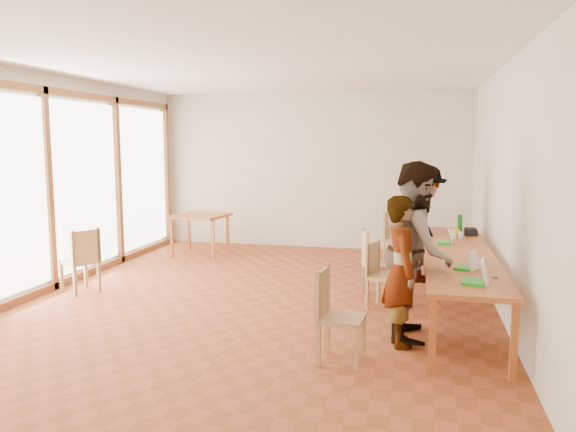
{
  "coord_description": "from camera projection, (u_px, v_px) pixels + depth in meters",
  "views": [
    {
      "loc": [
        1.98,
        -6.75,
        2.06
      ],
      "look_at": [
        0.36,
        0.31,
        1.1
      ],
      "focal_mm": 35.0,
      "sensor_mm": 36.0,
      "label": 1
    }
  ],
  "objects": [
    {
      "name": "ground",
      "position": [
        255.0,
        303.0,
        7.23
      ],
      "size": [
        8.0,
        8.0,
        0.0
      ],
      "primitive_type": "plane",
      "color": "#A14827",
      "rests_on": "ground"
    },
    {
      "name": "wall_back",
      "position": [
        312.0,
        171.0,
        10.9
      ],
      "size": [
        6.0,
        0.1,
        3.0
      ],
      "primitive_type": "cube",
      "color": "beige",
      "rests_on": "ground"
    },
    {
      "name": "wall_front",
      "position": [
        56.0,
        242.0,
        3.17
      ],
      "size": [
        6.0,
        0.1,
        3.0
      ],
      "primitive_type": "cube",
      "color": "beige",
      "rests_on": "ground"
    },
    {
      "name": "wall_right",
      "position": [
        508.0,
        191.0,
        6.37
      ],
      "size": [
        0.1,
        8.0,
        3.0
      ],
      "primitive_type": "cube",
      "color": "beige",
      "rests_on": "ground"
    },
    {
      "name": "window_wall",
      "position": [
        47.0,
        183.0,
        7.69
      ],
      "size": [
        0.1,
        8.0,
        3.0
      ],
      "primitive_type": "cube",
      "color": "white",
      "rests_on": "ground"
    },
    {
      "name": "ceiling",
      "position": [
        253.0,
        63.0,
        6.84
      ],
      "size": [
        6.0,
        8.0,
        0.04
      ],
      "primitive_type": "cube",
      "color": "white",
      "rests_on": "wall_back"
    },
    {
      "name": "communal_table",
      "position": [
        458.0,
        256.0,
        6.71
      ],
      "size": [
        0.8,
        4.0,
        0.75
      ],
      "color": "#B45A28",
      "rests_on": "ground"
    },
    {
      "name": "side_table",
      "position": [
        200.0,
        219.0,
        10.23
      ],
      "size": [
        0.9,
        0.9,
        0.75
      ],
      "rotation": [
        0.0,
        0.0,
        -0.13
      ],
      "color": "#B45A28",
      "rests_on": "ground"
    },
    {
      "name": "chair_near",
      "position": [
        332.0,
        305.0,
        5.26
      ],
      "size": [
        0.45,
        0.45,
        0.47
      ],
      "rotation": [
        0.0,
        0.0,
        -0.09
      ],
      "color": "tan",
      "rests_on": "ground"
    },
    {
      "name": "chair_mid",
      "position": [
        379.0,
        268.0,
        6.99
      ],
      "size": [
        0.49,
        0.49,
        0.44
      ],
      "rotation": [
        0.0,
        0.0,
        -0.35
      ],
      "color": "tan",
      "rests_on": "ground"
    },
    {
      "name": "chair_far",
      "position": [
        372.0,
        256.0,
        7.46
      ],
      "size": [
        0.5,
        0.5,
        0.48
      ],
      "rotation": [
        0.0,
        0.0,
        0.23
      ],
      "color": "tan",
      "rests_on": "ground"
    },
    {
      "name": "chair_empty",
      "position": [
        392.0,
        231.0,
        9.53
      ],
      "size": [
        0.49,
        0.49,
        0.48
      ],
      "rotation": [
        0.0,
        0.0,
        -0.18
      ],
      "color": "tan",
      "rests_on": "ground"
    },
    {
      "name": "chair_spare",
      "position": [
        83.0,
        254.0,
        7.63
      ],
      "size": [
        0.56,
        0.56,
        0.47
      ],
      "rotation": [
        0.0,
        0.0,
        2.65
      ],
      "color": "tan",
      "rests_on": "ground"
    },
    {
      "name": "person_near",
      "position": [
        402.0,
        271.0,
        5.67
      ],
      "size": [
        0.48,
        0.62,
        1.53
      ],
      "primitive_type": "imported",
      "rotation": [
        0.0,
        0.0,
        1.79
      ],
      "color": "gray",
      "rests_on": "ground"
    },
    {
      "name": "person_mid",
      "position": [
        418.0,
        250.0,
        5.88
      ],
      "size": [
        0.72,
        0.91,
        1.86
      ],
      "primitive_type": "imported",
      "rotation": [
        0.0,
        0.0,
        1.56
      ],
      "color": "gray",
      "rests_on": "ground"
    },
    {
      "name": "person_far",
      "position": [
        424.0,
        224.0,
        8.27
      ],
      "size": [
        0.85,
        1.22,
        1.72
      ],
      "primitive_type": "imported",
      "rotation": [
        0.0,
        0.0,
        1.78
      ],
      "color": "gray",
      "rests_on": "ground"
    },
    {
      "name": "laptop_near",
      "position": [
        479.0,
        277.0,
        5.21
      ],
      "size": [
        0.27,
        0.3,
        0.23
      ],
      "rotation": [
        0.0,
        0.0,
        -0.15
      ],
      "color": "green",
      "rests_on": "communal_table"
    },
    {
      "name": "laptop_mid",
      "position": [
        469.0,
        264.0,
        5.78
      ],
      "size": [
        0.28,
        0.29,
        0.2
      ],
      "rotation": [
        0.0,
        0.0,
        -0.42
      ],
      "color": "green",
      "rests_on": "communal_table"
    },
    {
      "name": "laptop_far",
      "position": [
        447.0,
        240.0,
        7.26
      ],
      "size": [
        0.2,
        0.23,
        0.19
      ],
      "rotation": [
        0.0,
        0.0,
        0.02
      ],
      "color": "green",
      "rests_on": "communal_table"
    },
    {
      "name": "yellow_mug",
      "position": [
        455.0,
        232.0,
        7.91
      ],
      "size": [
        0.14,
        0.14,
        0.1
      ],
      "primitive_type": "imported",
      "rotation": [
        0.0,
        0.0,
        0.15
      ],
      "color": "yellow",
      "rests_on": "communal_table"
    },
    {
      "name": "green_bottle",
      "position": [
        460.0,
        224.0,
        8.03
      ],
      "size": [
        0.07,
        0.07,
        0.28
      ],
      "primitive_type": "cylinder",
      "color": "#136A12",
      "rests_on": "communal_table"
    },
    {
      "name": "clear_glass",
      "position": [
        461.0,
        235.0,
        7.69
      ],
      "size": [
        0.07,
        0.07,
        0.09
      ],
      "primitive_type": "cylinder",
      "color": "silver",
      "rests_on": "communal_table"
    },
    {
      "name": "condiment_cup",
      "position": [
        453.0,
        236.0,
        7.66
      ],
      "size": [
        0.08,
        0.08,
        0.06
      ],
      "primitive_type": "cylinder",
      "color": "white",
      "rests_on": "communal_table"
    },
    {
      "name": "pink_phone",
      "position": [
        495.0,
        276.0,
        5.47
      ],
      "size": [
        0.05,
        0.1,
        0.01
      ],
      "primitive_type": "cube",
      "color": "#DA3647",
      "rests_on": "communal_table"
    },
    {
      "name": "black_pouch",
      "position": [
        471.0,
        232.0,
        7.95
      ],
      "size": [
        0.16,
        0.26,
        0.09
      ],
      "primitive_type": "cube",
      "color": "black",
      "rests_on": "communal_table"
    }
  ]
}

